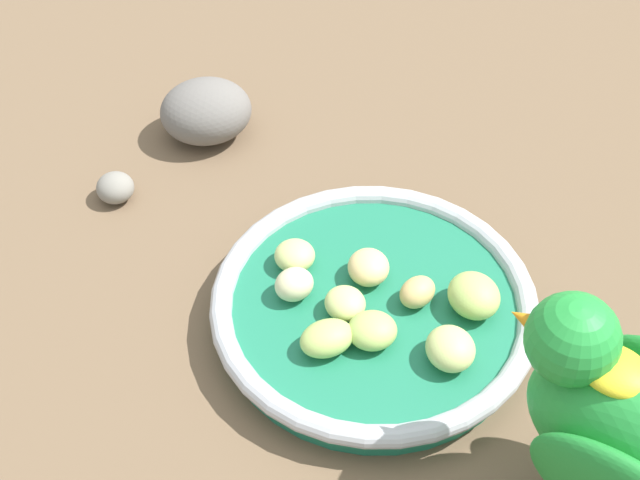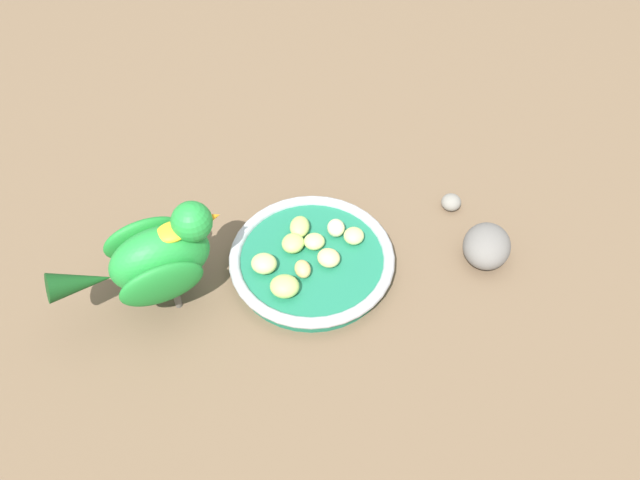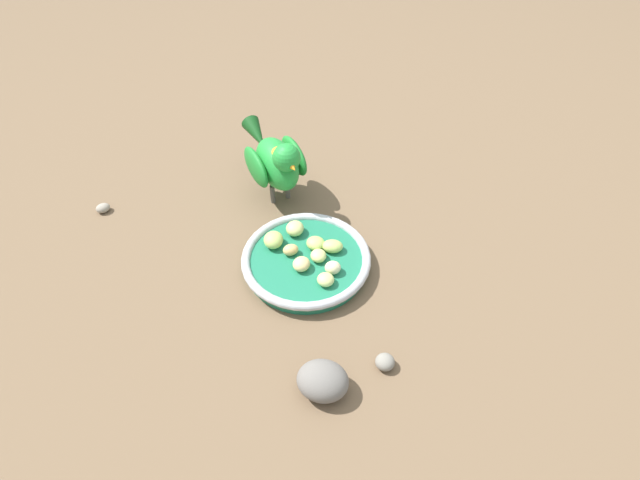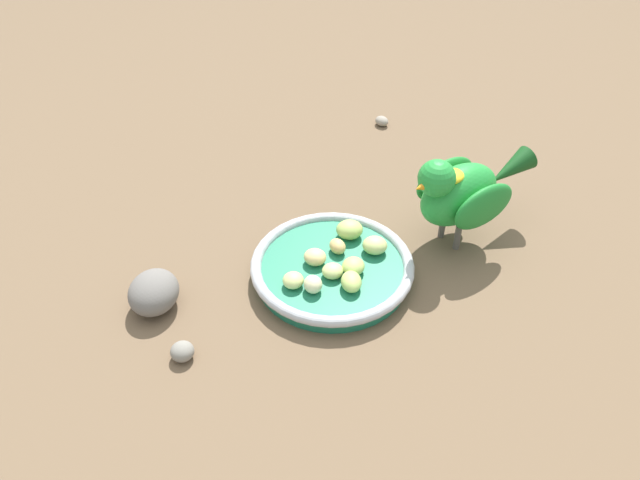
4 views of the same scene
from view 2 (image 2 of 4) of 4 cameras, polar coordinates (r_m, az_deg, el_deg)
ground_plane at (r=0.92m, az=0.80°, el=-2.24°), size 4.00×4.00×0.00m
feeding_bowl at (r=0.91m, az=-0.67°, el=-1.70°), size 0.21×0.21×0.03m
apple_piece_0 at (r=0.89m, az=0.66°, el=-1.46°), size 0.04×0.04×0.02m
apple_piece_1 at (r=0.86m, az=-2.91°, el=-3.79°), size 0.04×0.04×0.02m
apple_piece_2 at (r=0.91m, az=-2.22°, el=-0.26°), size 0.03×0.04×0.02m
apple_piece_3 at (r=0.92m, az=-1.67°, el=1.08°), size 0.03×0.04×0.02m
apple_piece_4 at (r=0.91m, az=2.78°, el=0.34°), size 0.03×0.03×0.02m
apple_piece_5 at (r=0.88m, az=-1.43°, el=-2.38°), size 0.03×0.03×0.02m
apple_piece_6 at (r=0.92m, az=1.35°, el=0.99°), size 0.03×0.03×0.02m
apple_piece_7 at (r=0.89m, az=-4.59°, el=-1.93°), size 0.03×0.03×0.02m
apple_piece_8 at (r=0.91m, az=-0.47°, el=-0.12°), size 0.03×0.03×0.02m
parrot at (r=0.84m, az=-13.24°, el=-1.34°), size 0.19×0.16×0.15m
rock_large at (r=0.94m, az=13.45°, el=-0.48°), size 0.07×0.08×0.05m
pebble_1 at (r=1.00m, az=10.66°, el=3.05°), size 0.03×0.03×0.02m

